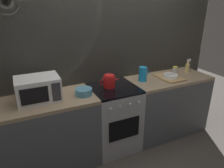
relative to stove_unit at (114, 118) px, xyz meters
The scene contains 12 objects.
ground_plane 0.45m from the stove_unit, 90.00° to the left, with size 8.00×8.00×0.00m, color #47423D.
back_wall 0.82m from the stove_unit, 90.00° to the left, with size 3.60×0.05×2.40m.
counter_left 0.90m from the stove_unit, behind, with size 1.20×0.60×0.90m.
stove_unit is the anchor object (origin of this frame).
counter_right 0.90m from the stove_unit, ahead, with size 1.20×0.60×0.90m.
microwave 1.09m from the stove_unit, behind, with size 0.46×0.35×0.27m.
kettle 0.54m from the stove_unit, 146.94° to the left, with size 0.28×0.15×0.17m.
mixing_bowl 0.65m from the stove_unit, behind, with size 0.20×0.20×0.08m, color teal.
pitcher 0.72m from the stove_unit, ahead, with size 0.16×0.11×0.20m.
dish_pile 1.00m from the stove_unit, ahead, with size 0.30×0.40×0.07m.
spice_jar 1.22m from the stove_unit, ahead, with size 0.08×0.08×0.10m.
spray_bottle 1.42m from the stove_unit, ahead, with size 0.08×0.06×0.20m.
Camera 1 is at (-1.09, -2.23, 1.93)m, focal length 33.38 mm.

